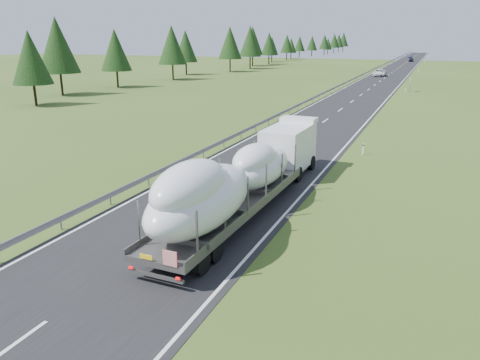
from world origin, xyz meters
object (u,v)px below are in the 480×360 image
at_px(highway_sign, 410,81).
at_px(distant_car_dark, 411,60).
at_px(distant_car_blue, 410,56).
at_px(boat_truck, 242,175).
at_px(distant_van, 380,73).

bearing_deg(highway_sign, distant_car_dark, 93.12).
xyz_separation_m(highway_sign, distant_car_blue, (-8.28, 142.99, -1.10)).
relative_size(highway_sign, distant_car_dark, 0.59).
distance_m(boat_truck, distant_car_blue, 209.55).
bearing_deg(highway_sign, distant_van, 105.32).
height_order(boat_truck, distant_car_blue, boat_truck).
distance_m(distant_van, distant_car_blue, 110.33).
xyz_separation_m(boat_truck, distant_car_blue, (-3.46, 209.51, -1.58)).
bearing_deg(boat_truck, distant_van, 92.39).
bearing_deg(distant_car_dark, distant_van, -95.79).
xyz_separation_m(highway_sign, boat_truck, (-4.81, -66.53, 0.49)).
relative_size(distant_van, distant_car_dark, 1.40).
height_order(highway_sign, distant_van, highway_sign).
bearing_deg(boat_truck, highway_sign, 85.86).
distance_m(highway_sign, boat_truck, 66.70).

